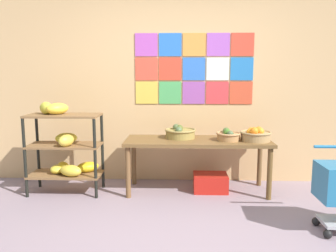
% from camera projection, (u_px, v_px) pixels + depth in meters
% --- Properties ---
extents(ground, '(9.72, 9.72, 0.00)m').
position_uv_depth(ground, '(177.00, 246.00, 2.96)').
color(ground, gray).
extents(back_wall_with_art, '(5.14, 0.07, 2.82)m').
position_uv_depth(back_wall_with_art, '(179.00, 77.00, 4.62)').
color(back_wall_with_art, tan).
rests_on(back_wall_with_art, ground).
extents(banana_shelf_unit, '(0.87, 0.46, 1.12)m').
position_uv_depth(banana_shelf_unit, '(65.00, 146.00, 4.21)').
color(banana_shelf_unit, black).
rests_on(banana_shelf_unit, ground).
extents(display_table, '(1.77, 0.64, 0.66)m').
position_uv_depth(display_table, '(198.00, 145.00, 4.26)').
color(display_table, brown).
rests_on(display_table, ground).
extents(fruit_basket_centre, '(0.37, 0.37, 0.18)m').
position_uv_depth(fruit_basket_centre, '(256.00, 135.00, 4.15)').
color(fruit_basket_centre, '#A78251').
rests_on(fruit_basket_centre, display_table).
extents(fruit_basket_right, '(0.39, 0.39, 0.17)m').
position_uv_depth(fruit_basket_right, '(180.00, 132.00, 4.35)').
color(fruit_basket_right, olive).
rests_on(fruit_basket_right, display_table).
extents(fruit_basket_back_left, '(0.30, 0.30, 0.15)m').
position_uv_depth(fruit_basket_back_left, '(228.00, 135.00, 4.18)').
color(fruit_basket_back_left, '#AD7B49').
rests_on(fruit_basket_back_left, display_table).
extents(produce_crate_under_table, '(0.42, 0.32, 0.21)m').
position_uv_depth(produce_crate_under_table, '(210.00, 183.00, 4.34)').
color(produce_crate_under_table, red).
rests_on(produce_crate_under_table, ground).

